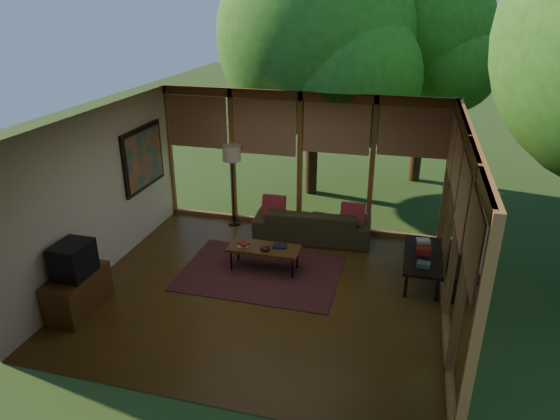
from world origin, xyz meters
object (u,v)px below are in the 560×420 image
(sofa, at_px, (313,223))
(floor_lamp, at_px, (232,158))
(media_cabinet, at_px, (78,292))
(side_console, at_px, (423,257))
(television, at_px, (73,260))
(coffee_table, at_px, (264,249))

(sofa, distance_m, floor_lamp, 2.02)
(media_cabinet, bearing_deg, side_console, 24.32)
(media_cabinet, relative_size, television, 1.82)
(floor_lamp, relative_size, coffee_table, 1.38)
(television, xyz_separation_m, coffee_table, (2.28, 1.85, -0.46))
(sofa, bearing_deg, coffee_table, 63.99)
(coffee_table, relative_size, side_console, 0.86)
(sofa, relative_size, floor_lamp, 1.32)
(floor_lamp, bearing_deg, side_console, -19.20)
(floor_lamp, xyz_separation_m, side_console, (3.71, -1.29, -1.00))
(sofa, relative_size, side_console, 1.56)
(coffee_table, bearing_deg, sofa, 68.17)
(sofa, xyz_separation_m, coffee_table, (-0.55, -1.38, 0.07))
(media_cabinet, bearing_deg, television, 0.00)
(television, height_order, side_console, television)
(television, bearing_deg, media_cabinet, 180.00)
(media_cabinet, bearing_deg, coffee_table, 38.78)
(media_cabinet, distance_m, side_console, 5.35)
(sofa, distance_m, media_cabinet, 4.30)
(side_console, bearing_deg, sofa, 153.18)
(sofa, bearing_deg, side_console, 149.00)
(sofa, height_order, coffee_table, sofa)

